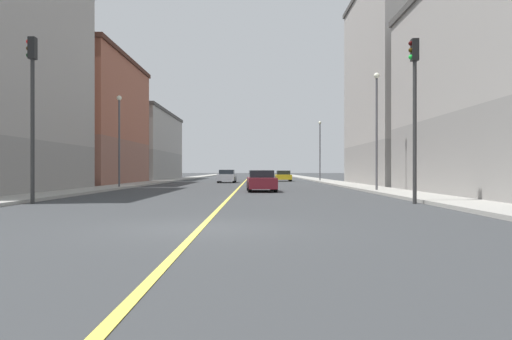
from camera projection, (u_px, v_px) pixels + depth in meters
The scene contains 16 objects.
ground_plane at pixel (200, 228), 11.93m from camera, with size 400.00×400.00×0.00m, color #35383A.
sidewalk_left at pixel (322, 181), 60.94m from camera, with size 2.56×168.00×0.15m, color #9E9B93.
sidewalk_right at pixel (167, 181), 60.92m from camera, with size 2.56×168.00×0.15m, color #9E9B93.
lane_center_stripe at pixel (245, 181), 60.93m from camera, with size 0.16×154.00×0.01m, color #E5D14C.
building_left_mid at pixel (418, 85), 45.06m from camera, with size 10.74×17.21×18.02m.
building_right_midblock at pixel (74, 121), 47.72m from camera, with size 10.74×17.80×12.16m.
building_right_distant at pixel (132, 146), 70.15m from camera, with size 10.74×23.39×9.50m.
traffic_light_left_near at pixel (414, 99), 20.45m from camera, with size 0.40×0.32×6.77m.
traffic_light_right_near at pixel (31, 98), 20.43m from camera, with size 0.40×0.32×6.84m.
street_lamp_left_near at pixel (376, 119), 31.04m from camera, with size 0.36×0.36×7.29m.
street_lamp_right_near at pixel (119, 131), 37.03m from camera, with size 0.36×0.36×6.76m.
street_lamp_left_far at pixel (319, 144), 58.55m from camera, with size 0.36×0.36×6.97m.
car_yellow at pixel (283, 176), 60.74m from camera, with size 1.93×4.04×1.30m.
car_black at pixel (258, 176), 62.72m from camera, with size 1.91×4.27×1.29m.
car_maroon at pixel (261, 181), 32.18m from camera, with size 1.96×4.59×1.36m.
car_silver at pixel (226, 176), 54.04m from camera, with size 1.91×4.53×1.39m.
Camera 1 is at (1.33, -11.93, 1.40)m, focal length 35.03 mm.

